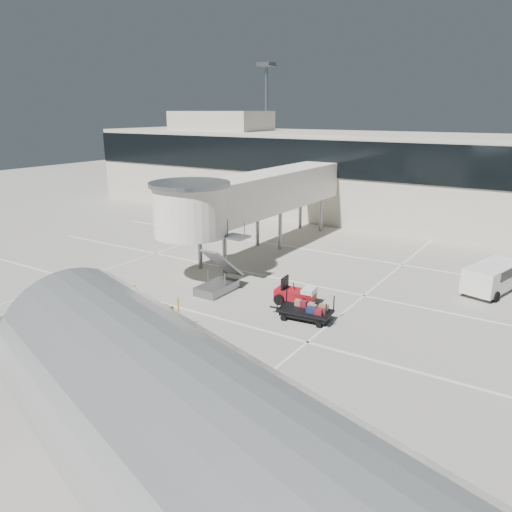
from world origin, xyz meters
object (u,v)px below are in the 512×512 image
object	(u,v)px
box_cart_near	(144,313)
belt_loader	(233,206)
suitcase_cart	(304,311)
ground_worker	(116,345)
box_cart_far	(103,315)
baggage_tug	(296,294)
minivan	(494,275)

from	to	relation	value
box_cart_near	belt_loader	bearing A→B (deg)	121.08
suitcase_cart	box_cart_near	world-z (taller)	box_cart_near
suitcase_cart	ground_worker	bearing A→B (deg)	-122.88
box_cart_near	suitcase_cart	bearing A→B (deg)	43.06
suitcase_cart	box_cart_far	xyz separation A→B (m)	(-7.84, -5.86, 0.07)
baggage_tug	suitcase_cart	distance (m)	2.23
box_cart_far	belt_loader	distance (m)	27.78
suitcase_cart	minivan	world-z (taller)	minivan
suitcase_cart	belt_loader	world-z (taller)	belt_loader
box_cart_near	baggage_tug	bearing A→B (deg)	58.94
baggage_tug	box_cart_far	distance (m)	10.00
suitcase_cart	baggage_tug	bearing A→B (deg)	121.52
box_cart_near	box_cart_far	xyz separation A→B (m)	(-1.72, -1.03, -0.15)
box_cart_far	minivan	bearing A→B (deg)	28.29
suitcase_cart	box_cart_near	xyz separation A→B (m)	(-6.12, -4.83, 0.22)
suitcase_cart	box_cart_far	bearing A→B (deg)	-149.43
belt_loader	ground_worker	bearing A→B (deg)	-82.08
minivan	belt_loader	distance (m)	27.61
baggage_tug	belt_loader	size ratio (longest dim) A/B	0.49
box_cart_near	ground_worker	size ratio (longest dim) A/B	2.11
box_cart_near	belt_loader	world-z (taller)	belt_loader
baggage_tug	box_cart_near	xyz separation A→B (m)	(-4.76, -6.59, 0.16)
belt_loader	baggage_tug	bearing A→B (deg)	-65.56
baggage_tug	suitcase_cart	size ratio (longest dim) A/B	0.69
ground_worker	belt_loader	xyz separation A→B (m)	(-14.15, 28.19, -0.16)
ground_worker	box_cart_far	bearing A→B (deg)	133.07
box_cart_near	box_cart_far	distance (m)	2.01
suitcase_cart	box_cart_far	size ratio (longest dim) A/B	0.97
baggage_tug	belt_loader	distance (m)	24.81
suitcase_cart	minivan	distance (m)	12.02
box_cart_far	box_cart_near	bearing A→B (deg)	13.71
baggage_tug	belt_loader	bearing A→B (deg)	126.13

